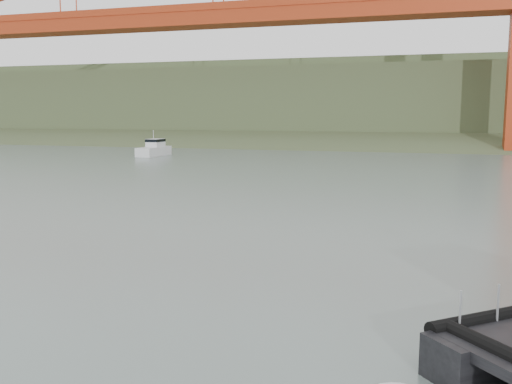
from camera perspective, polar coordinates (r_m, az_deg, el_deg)
ground at (r=21.64m, az=-0.95°, el=-8.68°), size 400.00×400.00×0.00m
headlands at (r=145.31m, az=15.02°, el=8.04°), size 500.00×105.36×27.12m
motorboat at (r=83.71m, az=-10.14°, el=4.25°), size 2.34×6.87×3.77m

